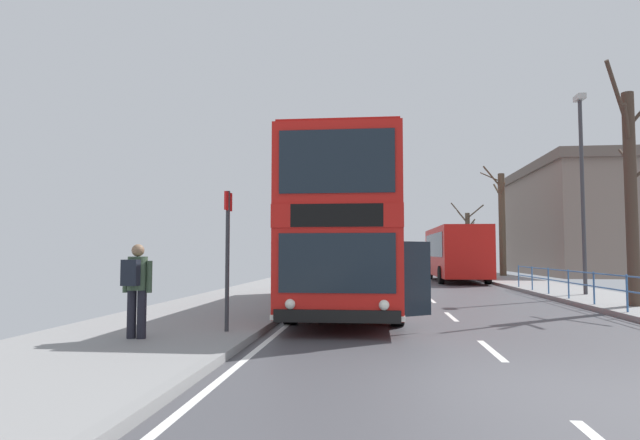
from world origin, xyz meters
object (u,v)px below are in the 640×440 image
Objects in this scene: bus_stop_sign_near at (228,245)px; street_lamp_far_side at (582,177)px; bare_tree_far_02 at (632,189)px; bare_tree_far_00 at (502,222)px; double_decker_bus_main at (350,232)px; pedestrian_companion at (136,283)px; background_bus_far_lane at (456,252)px; bare_tree_far_01 at (468,239)px; background_building_00 at (608,220)px.

bus_stop_sign_near is 0.37× the size of street_lamp_far_side.
bare_tree_far_00 is at bearing 86.89° from bare_tree_far_02.
street_lamp_far_side is (8.36, 4.84, 2.19)m from double_decker_bus_main.
street_lamp_far_side reaches higher than pedestrian_companion.
pedestrian_companion is 1.85m from bus_stop_sign_near.
pedestrian_companion is (-8.88, -22.86, -0.59)m from background_bus_far_lane.
bare_tree_far_01 is 0.33× the size of background_building_00.
bare_tree_far_02 is at bearing -111.35° from background_building_00.
bare_tree_far_00 is at bearing 66.95° from bus_stop_sign_near.
background_building_00 is (10.29, -2.72, 1.41)m from bare_tree_far_01.
bare_tree_far_00 reaches higher than bare_tree_far_02.
street_lamp_far_side is at bearing 86.33° from bare_tree_far_02.
background_building_00 reaches higher than background_bus_far_lane.
background_building_00 is (9.67, 6.94, 0.55)m from bare_tree_far_00.
double_decker_bus_main is 8.19m from bare_tree_far_02.
street_lamp_far_side is 26.01m from bare_tree_far_01.
double_decker_bus_main is at bearing -123.92° from background_building_00.
bare_tree_far_00 is at bearing 65.41° from pedestrian_companion.
pedestrian_companion is (-3.46, -6.54, -1.14)m from double_decker_bus_main.
background_bus_far_lane is 24.53m from pedestrian_companion.
bare_tree_far_01 is (10.71, 36.28, 1.05)m from bus_stop_sign_near.
bare_tree_far_02 reaches higher than double_decker_bus_main.
double_decker_bus_main is 6.70× the size of pedestrian_companion.
bus_stop_sign_near is at bearing 38.35° from pedestrian_companion.
street_lamp_far_side reaches higher than bus_stop_sign_near.
bare_tree_far_02 reaches higher than bare_tree_far_01.
bus_stop_sign_near is (-2.12, -5.48, -0.45)m from double_decker_bus_main.
background_building_00 reaches higher than bare_tree_far_01.
bare_tree_far_02 is at bearing -90.96° from bare_tree_far_01.
bare_tree_far_00 reaches higher than double_decker_bus_main.
bare_tree_far_01 is at bearing 93.63° from bare_tree_far_00.
double_decker_bus_main is 9.91m from street_lamp_far_side.
pedestrian_companion is at bearing -148.76° from bare_tree_far_02.
bare_tree_far_00 reaches higher than background_bus_far_lane.
bare_tree_far_01 is at bearing 165.18° from background_building_00.
bare_tree_far_01 reaches higher than bus_stop_sign_near.
bare_tree_far_00 reaches higher than bare_tree_far_01.
bare_tree_far_00 is at bearing -144.33° from background_building_00.
pedestrian_companion is at bearing -141.65° from bus_stop_sign_near.
background_bus_far_lane is 1.34× the size of bare_tree_far_02.
bus_stop_sign_near is 0.37× the size of bare_tree_far_00.
bare_tree_far_01 is (0.23, 25.96, -1.59)m from street_lamp_far_side.
background_bus_far_lane is 1.60× the size of bare_tree_far_01.
background_bus_far_lane is at bearing 70.92° from bus_stop_sign_near.
background_bus_far_lane is at bearing 68.77° from pedestrian_companion.
bare_tree_far_02 is (10.20, 5.94, 1.68)m from bus_stop_sign_near.
pedestrian_companion is 0.23× the size of bare_tree_far_00.
bare_tree_far_02 is (2.66, -15.86, 1.79)m from background_bus_far_lane.
bus_stop_sign_near is 39.67m from background_building_00.
street_lamp_far_side is (11.82, 11.38, 3.34)m from pedestrian_companion.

